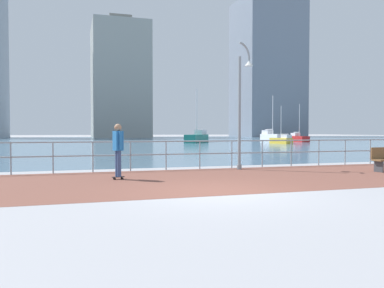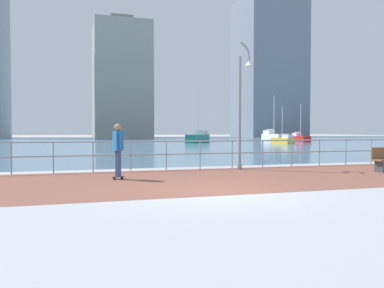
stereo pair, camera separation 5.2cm
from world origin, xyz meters
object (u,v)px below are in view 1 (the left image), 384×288
at_px(lamppost, 242,99).
at_px(sailboat_white, 299,138).
at_px(sailboat_gray, 197,138).
at_px(sailboat_yellow, 272,137).
at_px(skateboarder, 118,146).
at_px(sailboat_blue, 282,140).

height_order(lamppost, sailboat_white, sailboat_white).
bearing_deg(sailboat_gray, sailboat_yellow, 22.38).
height_order(lamppost, skateboarder, lamppost).
distance_m(sailboat_gray, sailboat_blue, 10.98).
height_order(lamppost, sailboat_blue, lamppost).
xyz_separation_m(sailboat_yellow, sailboat_blue, (-5.71, -12.82, -0.24)).
height_order(sailboat_yellow, sailboat_gray, sailboat_gray).
bearing_deg(sailboat_yellow, sailboat_blue, -114.01).
height_order(lamppost, sailboat_yellow, sailboat_yellow).
xyz_separation_m(sailboat_white, sailboat_blue, (-6.63, -6.69, -0.07)).
distance_m(lamppost, sailboat_white, 41.59).
bearing_deg(skateboarder, sailboat_blue, 52.08).
height_order(sailboat_white, sailboat_gray, sailboat_gray).
distance_m(sailboat_white, sailboat_blue, 9.42).
bearing_deg(sailboat_white, sailboat_gray, 178.92).
bearing_deg(sailboat_gray, lamppost, -104.76).
relative_size(sailboat_white, sailboat_gray, 0.76).
xyz_separation_m(skateboarder, sailboat_white, (29.25, 35.73, -0.56)).
bearing_deg(sailboat_gray, sailboat_blue, -39.45).
xyz_separation_m(sailboat_yellow, sailboat_gray, (-14.19, -5.84, 0.00)).
relative_size(lamppost, sailboat_yellow, 0.72).
relative_size(sailboat_yellow, sailboat_blue, 1.54).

